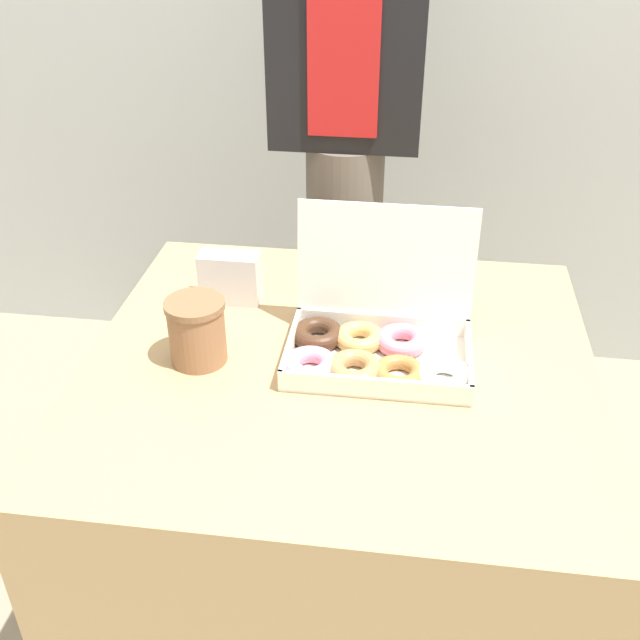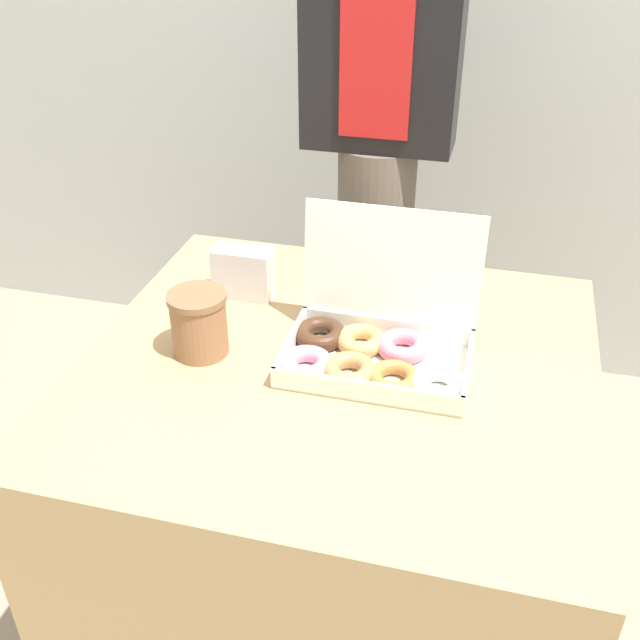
% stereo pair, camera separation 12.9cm
% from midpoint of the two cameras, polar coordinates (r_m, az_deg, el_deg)
% --- Properties ---
extents(ground_plane, '(14.00, 14.00, 0.00)m').
position_cam_midpoint_polar(ground_plane, '(1.83, -1.02, -22.01)').
color(ground_plane, gray).
extents(table, '(0.89, 0.84, 0.72)m').
position_cam_midpoint_polar(table, '(1.55, -1.15, -14.14)').
color(table, tan).
rests_on(table, ground_plane).
extents(donut_box, '(0.34, 0.24, 0.25)m').
position_cam_midpoint_polar(donut_box, '(1.30, 1.24, -1.84)').
color(donut_box, white).
rests_on(donut_box, table).
extents(coffee_cup, '(0.10, 0.10, 0.12)m').
position_cam_midpoint_polar(coffee_cup, '(1.31, -12.15, -0.91)').
color(coffee_cup, '#8C6042').
rests_on(coffee_cup, table).
extents(napkin_holder, '(0.12, 0.05, 0.10)m').
position_cam_midpoint_polar(napkin_holder, '(1.49, -9.36, 3.14)').
color(napkin_holder, silver).
rests_on(napkin_holder, table).
extents(person_customer, '(0.36, 0.21, 1.65)m').
position_cam_midpoint_polar(person_customer, '(1.86, -0.05, 14.48)').
color(person_customer, '#665B51').
rests_on(person_customer, ground_plane).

